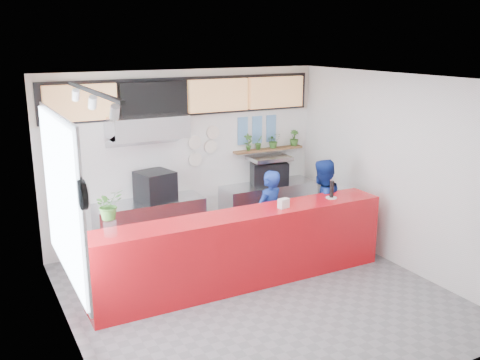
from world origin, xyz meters
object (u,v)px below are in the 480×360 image
object	(u,v)px
staff_right	(321,207)
panini_oven	(155,186)
pepper_mill	(332,189)
espresso_machine	(269,173)
service_counter	(244,249)
staff_center	(269,216)

from	to	relation	value
staff_right	panini_oven	bearing A→B (deg)	-39.02
staff_right	pepper_mill	distance (m)	0.67
espresso_machine	panini_oven	bearing A→B (deg)	-161.66
service_counter	staff_right	size ratio (longest dim) A/B	2.82
pepper_mill	staff_center	bearing A→B (deg)	142.71
panini_oven	staff_center	xyz separation A→B (m)	(1.46, -1.22, -0.39)
espresso_machine	staff_right	size ratio (longest dim) A/B	0.40
service_counter	pepper_mill	world-z (taller)	pepper_mill
espresso_machine	staff_right	xyz separation A→B (m)	(0.22, -1.33, -0.31)
pepper_mill	panini_oven	bearing A→B (deg)	141.08
espresso_machine	staff_right	bearing A→B (deg)	-62.40
staff_right	pepper_mill	size ratio (longest dim) A/B	6.19
staff_center	panini_oven	bearing A→B (deg)	-60.33
panini_oven	espresso_machine	world-z (taller)	panini_oven
espresso_machine	pepper_mill	bearing A→B (deg)	-70.25
espresso_machine	pepper_mill	distance (m)	1.81
panini_oven	pepper_mill	bearing A→B (deg)	-51.84
panini_oven	pepper_mill	world-z (taller)	panini_oven
panini_oven	staff_center	world-z (taller)	staff_center
espresso_machine	staff_center	bearing A→B (deg)	-102.57
pepper_mill	espresso_machine	bearing A→B (deg)	91.41
service_counter	staff_right	world-z (taller)	staff_right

